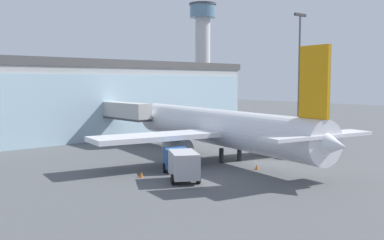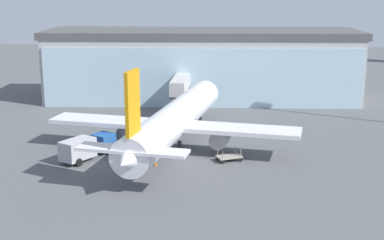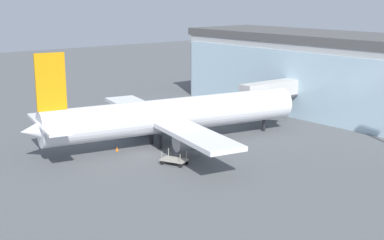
{
  "view_description": "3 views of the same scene",
  "coord_description": "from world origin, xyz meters",
  "px_view_note": "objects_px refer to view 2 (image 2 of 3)",
  "views": [
    {
      "loc": [
        -36.76,
        -31.84,
        8.87
      ],
      "look_at": [
        -4.08,
        6.28,
        4.48
      ],
      "focal_mm": 42.0,
      "sensor_mm": 36.0,
      "label": 1
    },
    {
      "loc": [
        5.48,
        -58.41,
        19.52
      ],
      "look_at": [
        0.42,
        6.34,
        3.15
      ],
      "focal_mm": 50.0,
      "sensor_mm": 36.0,
      "label": 2
    },
    {
      "loc": [
        49.98,
        -31.91,
        17.88
      ],
      "look_at": [
        1.12,
        5.5,
        3.37
      ],
      "focal_mm": 50.0,
      "sensor_mm": 36.0,
      "label": 3
    }
  ],
  "objects_px": {
    "airplane": "(174,120)",
    "baggage_cart": "(229,157)",
    "catering_truck": "(86,147)",
    "safety_cone_nose": "(156,164)",
    "jet_bridge": "(182,84)",
    "safety_cone_wingtip": "(72,149)"
  },
  "relations": [
    {
      "from": "airplane",
      "to": "baggage_cart",
      "type": "relative_size",
      "value": 11.22
    },
    {
      "from": "airplane",
      "to": "catering_truck",
      "type": "distance_m",
      "value": 11.08
    },
    {
      "from": "airplane",
      "to": "baggage_cart",
      "type": "height_order",
      "value": "airplane"
    },
    {
      "from": "baggage_cart",
      "to": "safety_cone_nose",
      "type": "relative_size",
      "value": 5.85
    },
    {
      "from": "airplane",
      "to": "catering_truck",
      "type": "height_order",
      "value": "airplane"
    },
    {
      "from": "safety_cone_nose",
      "to": "jet_bridge",
      "type": "bearing_deg",
      "value": 89.28
    },
    {
      "from": "airplane",
      "to": "catering_truck",
      "type": "bearing_deg",
      "value": 126.62
    },
    {
      "from": "jet_bridge",
      "to": "safety_cone_nose",
      "type": "height_order",
      "value": "jet_bridge"
    },
    {
      "from": "jet_bridge",
      "to": "baggage_cart",
      "type": "bearing_deg",
      "value": -161.72
    },
    {
      "from": "catering_truck",
      "to": "safety_cone_wingtip",
      "type": "height_order",
      "value": "catering_truck"
    },
    {
      "from": "jet_bridge",
      "to": "safety_cone_wingtip",
      "type": "xyz_separation_m",
      "value": [
        -11.17,
        -22.25,
        -4.14
      ]
    },
    {
      "from": "jet_bridge",
      "to": "catering_truck",
      "type": "bearing_deg",
      "value": 161.37
    },
    {
      "from": "safety_cone_nose",
      "to": "safety_cone_wingtip",
      "type": "xyz_separation_m",
      "value": [
        -10.83,
        4.51,
        0.0
      ]
    },
    {
      "from": "airplane",
      "to": "safety_cone_nose",
      "type": "relative_size",
      "value": 65.57
    },
    {
      "from": "airplane",
      "to": "safety_cone_nose",
      "type": "distance_m",
      "value": 7.63
    },
    {
      "from": "airplane",
      "to": "safety_cone_wingtip",
      "type": "distance_m",
      "value": 12.85
    },
    {
      "from": "safety_cone_nose",
      "to": "airplane",
      "type": "bearing_deg",
      "value": 78.34
    },
    {
      "from": "catering_truck",
      "to": "safety_cone_nose",
      "type": "height_order",
      "value": "catering_truck"
    },
    {
      "from": "safety_cone_nose",
      "to": "safety_cone_wingtip",
      "type": "height_order",
      "value": "same"
    },
    {
      "from": "catering_truck",
      "to": "safety_cone_nose",
      "type": "distance_m",
      "value": 8.59
    },
    {
      "from": "safety_cone_wingtip",
      "to": "catering_truck",
      "type": "bearing_deg",
      "value": -46.82
    },
    {
      "from": "catering_truck",
      "to": "safety_cone_nose",
      "type": "xyz_separation_m",
      "value": [
        8.31,
        -1.82,
        -1.19
      ]
    }
  ]
}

